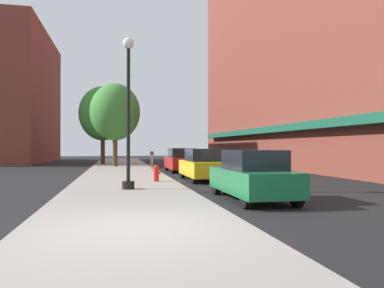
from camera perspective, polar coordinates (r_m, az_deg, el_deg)
ground_plane at (r=26.03m, az=-1.81°, el=-4.29°), size 90.00×90.00×0.00m
sidewalk_slab at (r=26.65m, az=-10.70°, el=-4.07°), size 4.80×50.00×0.12m
building_right_brick at (r=34.93m, az=15.88°, el=16.86°), size 6.80×40.00×24.28m
building_far_background at (r=46.17m, az=-24.93°, el=6.45°), size 6.80×18.00×14.51m
lamppost at (r=14.63m, az=-9.80°, el=5.22°), size 0.48×0.48×5.90m
fire_hydrant at (r=17.58m, az=-5.54°, el=-4.48°), size 0.33×0.26×0.79m
parking_meter_near at (r=26.88m, az=-6.33°, el=-2.14°), size 0.14×0.09×1.31m
parking_meter_far at (r=25.78m, az=-6.10°, el=-2.22°), size 0.14×0.09×1.31m
tree_near at (r=36.38m, az=-13.60°, el=4.57°), size 4.48×4.48×7.39m
tree_mid at (r=31.84m, az=-11.78°, el=4.85°), size 4.17×4.17×6.97m
car_green at (r=12.41m, az=9.30°, el=-4.84°), size 1.80×4.30×1.66m
car_yellow at (r=19.24m, az=1.68°, el=-3.26°), size 1.80×4.30×1.66m
car_red at (r=25.80m, az=-1.73°, el=-2.53°), size 1.80×4.30×1.66m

